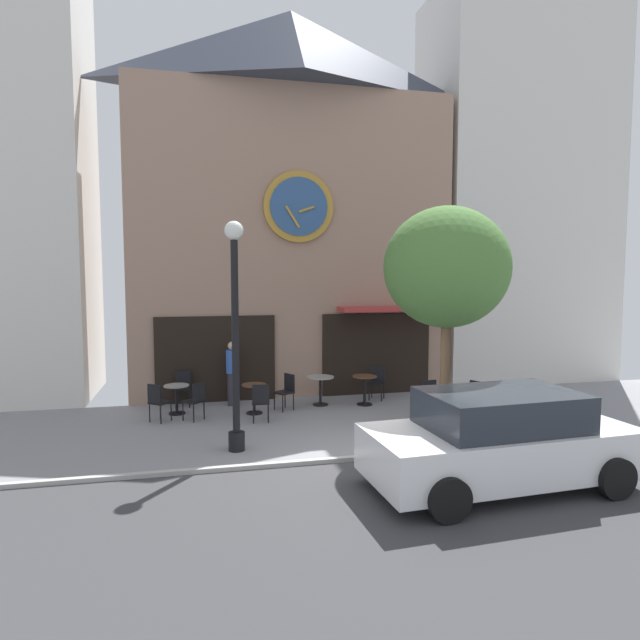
{
  "coord_description": "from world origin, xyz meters",
  "views": [
    {
      "loc": [
        -3.22,
        -9.29,
        3.41
      ],
      "look_at": [
        -0.5,
        2.67,
        2.37
      ],
      "focal_mm": 30.45,
      "sensor_mm": 36.0,
      "label": 1
    }
  ],
  "objects_px": {
    "cafe_table_center_left": "(457,404)",
    "cafe_chair_right_end": "(377,380)",
    "cafe_chair_corner": "(474,397)",
    "cafe_chair_under_awning": "(183,386)",
    "cafe_chair_mid_row": "(196,398)",
    "cafe_chair_near_tree": "(286,389)",
    "cafe_table_center_right": "(254,394)",
    "cafe_chair_facing_street": "(158,400)",
    "cafe_table_center": "(177,395)",
    "street_lamp": "(235,336)",
    "cafe_table_near_door": "(365,385)",
    "parked_car_white": "(500,440)",
    "cafe_table_leftmost": "(320,385)",
    "cafe_chair_curbside": "(431,396)",
    "cafe_chair_by_entrance": "(261,400)",
    "pedestrian_blue": "(232,372)",
    "street_tree": "(447,268)"
  },
  "relations": [
    {
      "from": "cafe_chair_mid_row",
      "to": "cafe_chair_under_awning",
      "type": "bearing_deg",
      "value": 101.93
    },
    {
      "from": "cafe_table_leftmost",
      "to": "cafe_chair_facing_street",
      "type": "height_order",
      "value": "cafe_chair_facing_street"
    },
    {
      "from": "street_tree",
      "to": "cafe_chair_curbside",
      "type": "distance_m",
      "value": 3.41
    },
    {
      "from": "cafe_chair_right_end",
      "to": "cafe_table_center_left",
      "type": "bearing_deg",
      "value": -74.43
    },
    {
      "from": "cafe_chair_near_tree",
      "to": "cafe_chair_mid_row",
      "type": "bearing_deg",
      "value": -165.93
    },
    {
      "from": "cafe_table_center_left",
      "to": "cafe_chair_by_entrance",
      "type": "height_order",
      "value": "cafe_chair_by_entrance"
    },
    {
      "from": "cafe_table_center_left",
      "to": "parked_car_white",
      "type": "relative_size",
      "value": 0.17
    },
    {
      "from": "cafe_table_center",
      "to": "cafe_chair_near_tree",
      "type": "bearing_deg",
      "value": -3.47
    },
    {
      "from": "cafe_table_leftmost",
      "to": "cafe_table_near_door",
      "type": "relative_size",
      "value": 0.98
    },
    {
      "from": "cafe_table_center_left",
      "to": "cafe_table_near_door",
      "type": "bearing_deg",
      "value": 119.5
    },
    {
      "from": "street_lamp",
      "to": "cafe_table_near_door",
      "type": "bearing_deg",
      "value": 39.99
    },
    {
      "from": "cafe_table_leftmost",
      "to": "cafe_chair_corner",
      "type": "height_order",
      "value": "cafe_chair_corner"
    },
    {
      "from": "cafe_table_center_right",
      "to": "cafe_chair_under_awning",
      "type": "relative_size",
      "value": 0.82
    },
    {
      "from": "cafe_table_center",
      "to": "cafe_chair_under_awning",
      "type": "height_order",
      "value": "cafe_chair_under_awning"
    },
    {
      "from": "cafe_chair_by_entrance",
      "to": "cafe_chair_mid_row",
      "type": "xyz_separation_m",
      "value": [
        -1.46,
        0.48,
        0.0
      ]
    },
    {
      "from": "cafe_chair_under_awning",
      "to": "cafe_chair_right_end",
      "type": "relative_size",
      "value": 1.0
    },
    {
      "from": "cafe_chair_facing_street",
      "to": "cafe_chair_by_entrance",
      "type": "height_order",
      "value": "same"
    },
    {
      "from": "cafe_table_center_right",
      "to": "cafe_chair_facing_street",
      "type": "relative_size",
      "value": 0.82
    },
    {
      "from": "cafe_table_center",
      "to": "cafe_table_center_left",
      "type": "bearing_deg",
      "value": -22.8
    },
    {
      "from": "cafe_chair_by_entrance",
      "to": "cafe_chair_mid_row",
      "type": "bearing_deg",
      "value": 161.75
    },
    {
      "from": "cafe_table_leftmost",
      "to": "cafe_chair_corner",
      "type": "xyz_separation_m",
      "value": [
        3.21,
        -2.16,
        -0.01
      ]
    },
    {
      "from": "cafe_table_center_right",
      "to": "cafe_table_leftmost",
      "type": "height_order",
      "value": "cafe_table_leftmost"
    },
    {
      "from": "cafe_table_near_door",
      "to": "cafe_chair_facing_street",
      "type": "relative_size",
      "value": 0.86
    },
    {
      "from": "cafe_chair_curbside",
      "to": "parked_car_white",
      "type": "xyz_separation_m",
      "value": [
        -0.67,
        -4.07,
        0.23
      ]
    },
    {
      "from": "cafe_table_center_left",
      "to": "cafe_chair_right_end",
      "type": "distance_m",
      "value": 3.14
    },
    {
      "from": "cafe_chair_facing_street",
      "to": "cafe_chair_under_awning",
      "type": "relative_size",
      "value": 1.0
    },
    {
      "from": "cafe_chair_by_entrance",
      "to": "cafe_chair_corner",
      "type": "height_order",
      "value": "same"
    },
    {
      "from": "pedestrian_blue",
      "to": "cafe_chair_by_entrance",
      "type": "bearing_deg",
      "value": -73.76
    },
    {
      "from": "cafe_table_center_left",
      "to": "cafe_table_center",
      "type": "bearing_deg",
      "value": 157.2
    },
    {
      "from": "cafe_table_near_door",
      "to": "parked_car_white",
      "type": "distance_m",
      "value": 5.73
    },
    {
      "from": "street_tree",
      "to": "cafe_chair_corner",
      "type": "xyz_separation_m",
      "value": [
        1.37,
        1.27,
        -3.01
      ]
    },
    {
      "from": "cafe_table_center_left",
      "to": "cafe_chair_right_end",
      "type": "height_order",
      "value": "cafe_chair_right_end"
    },
    {
      "from": "cafe_chair_curbside",
      "to": "pedestrian_blue",
      "type": "height_order",
      "value": "pedestrian_blue"
    },
    {
      "from": "cafe_chair_curbside",
      "to": "cafe_chair_by_entrance",
      "type": "distance_m",
      "value": 4.01
    },
    {
      "from": "street_lamp",
      "to": "cafe_chair_under_awning",
      "type": "xyz_separation_m",
      "value": [
        -1.09,
        3.91,
        -1.71
      ]
    },
    {
      "from": "cafe_chair_facing_street",
      "to": "cafe_table_center_right",
      "type": "bearing_deg",
      "value": 7.18
    },
    {
      "from": "cafe_table_center_left",
      "to": "cafe_chair_curbside",
      "type": "xyz_separation_m",
      "value": [
        -0.25,
        0.81,
        -0.0
      ]
    },
    {
      "from": "cafe_chair_mid_row",
      "to": "cafe_chair_near_tree",
      "type": "xyz_separation_m",
      "value": [
        2.23,
        0.56,
        0.0
      ]
    },
    {
      "from": "cafe_chair_curbside",
      "to": "cafe_chair_right_end",
      "type": "distance_m",
      "value": 2.29
    },
    {
      "from": "cafe_chair_curbside",
      "to": "cafe_chair_corner",
      "type": "relative_size",
      "value": 1.0
    },
    {
      "from": "street_lamp",
      "to": "cafe_chair_mid_row",
      "type": "relative_size",
      "value": 4.9
    },
    {
      "from": "cafe_chair_corner",
      "to": "cafe_chair_under_awning",
      "type": "bearing_deg",
      "value": 156.76
    },
    {
      "from": "cafe_table_center_right",
      "to": "cafe_chair_near_tree",
      "type": "relative_size",
      "value": 0.82
    },
    {
      "from": "cafe_chair_under_awning",
      "to": "pedestrian_blue",
      "type": "distance_m",
      "value": 1.32
    },
    {
      "from": "cafe_chair_mid_row",
      "to": "parked_car_white",
      "type": "relative_size",
      "value": 0.2
    },
    {
      "from": "cafe_chair_under_awning",
      "to": "pedestrian_blue",
      "type": "bearing_deg",
      "value": -9.53
    },
    {
      "from": "cafe_chair_mid_row",
      "to": "parked_car_white",
      "type": "distance_m",
      "value": 6.99
    },
    {
      "from": "cafe_table_center",
      "to": "cafe_chair_mid_row",
      "type": "xyz_separation_m",
      "value": [
        0.46,
        -0.72,
        0.06
      ]
    },
    {
      "from": "cafe_table_center_left",
      "to": "cafe_chair_near_tree",
      "type": "height_order",
      "value": "cafe_chair_near_tree"
    },
    {
      "from": "street_lamp",
      "to": "parked_car_white",
      "type": "distance_m",
      "value": 5.07
    }
  ]
}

